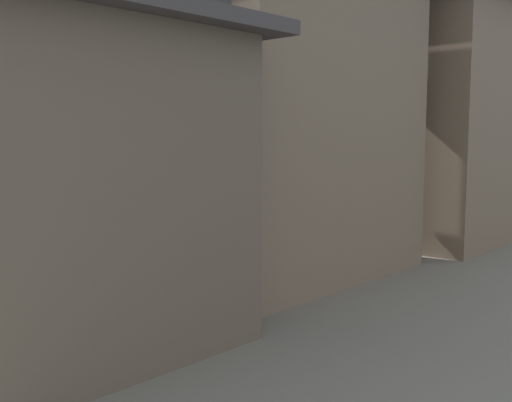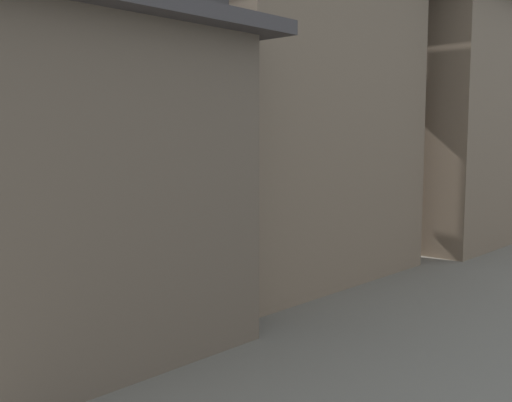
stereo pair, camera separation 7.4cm
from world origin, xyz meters
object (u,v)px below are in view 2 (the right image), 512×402
object	(u,v)px
boat_upstream_distant	(381,195)
house_waterfront_second	(272,106)
boat_midriver_upstream	(231,244)
boat_moored_nearest	(73,268)
boat_midriver_drifting	(373,212)
boat_moored_far	(465,201)
mooring_post_dock_mid	(223,235)
house_waterfront_nearest	(37,166)
house_waterfront_tall	(416,113)
house_waterfront_narrow	(479,148)
mooring_post_dock_near	(15,266)
boat_moored_second	(495,192)

from	to	relation	value
boat_upstream_distant	house_waterfront_second	distance (m)	27.01
boat_midriver_upstream	boat_upstream_distant	distance (m)	21.01
boat_moored_nearest	boat_midriver_drifting	xyz separation A→B (m)	(-0.42, 17.24, 0.04)
boat_moored_far	mooring_post_dock_mid	bearing A→B (deg)	-84.92
house_waterfront_nearest	house_waterfront_tall	size ratio (longest dim) A/B	0.81
boat_moored_nearest	boat_upstream_distant	xyz separation A→B (m)	(-5.63, 26.66, -0.12)
house_waterfront_tall	house_waterfront_narrow	distance (m)	6.47
boat_moored_far	boat_midriver_upstream	distance (m)	20.26
mooring_post_dock_near	mooring_post_dock_mid	xyz separation A→B (m)	(0.00, 6.79, -0.09)
house_waterfront_second	house_waterfront_nearest	bearing A→B (deg)	-86.48
boat_moored_far	mooring_post_dock_near	xyz separation A→B (m)	(2.02, -29.50, 0.96)
boat_upstream_distant	house_waterfront_second	world-z (taller)	house_waterfront_second
boat_moored_far	house_waterfront_second	size ratio (longest dim) A/B	0.55
boat_moored_nearest	boat_moored_far	distance (m)	26.72
house_waterfront_nearest	boat_midriver_drifting	bearing A→B (deg)	106.89
boat_moored_far	boat_moored_nearest	bearing A→B (deg)	-90.63
boat_moored_far	house_waterfront_second	xyz separation A→B (m)	(5.33, -24.13, 4.78)
boat_midriver_drifting	boat_upstream_distant	world-z (taller)	boat_midriver_drifting
house_waterfront_tall	house_waterfront_nearest	bearing A→B (deg)	-89.71
mooring_post_dock_mid	boat_midriver_drifting	bearing A→B (deg)	101.68
boat_moored_second	boat_moored_far	distance (m)	6.04
house_waterfront_narrow	boat_midriver_upstream	bearing A→B (deg)	-119.79
boat_moored_second	house_waterfront_second	xyz separation A→B (m)	(5.81, -30.15, 4.66)
boat_moored_nearest	boat_midriver_drifting	size ratio (longest dim) A/B	0.96
boat_upstream_distant	house_waterfront_second	xyz separation A→B (m)	(11.25, -24.08, 4.81)
boat_upstream_distant	mooring_post_dock_near	distance (m)	30.51
boat_midriver_drifting	mooring_post_dock_near	size ratio (longest dim) A/B	4.86
house_waterfront_narrow	house_waterfront_tall	bearing A→B (deg)	-86.20
house_waterfront_second	boat_upstream_distant	bearing A→B (deg)	115.04
house_waterfront_narrow	mooring_post_dock_near	world-z (taller)	house_waterfront_narrow
boat_upstream_distant	mooring_post_dock_mid	distance (m)	24.02
boat_moored_nearest	mooring_post_dock_mid	xyz separation A→B (m)	(2.31, 4.01, 0.78)
house_waterfront_second	mooring_post_dock_near	bearing A→B (deg)	-121.68
boat_moored_nearest	boat_upstream_distant	size ratio (longest dim) A/B	0.92
mooring_post_dock_near	boat_upstream_distant	bearing A→B (deg)	105.09
boat_upstream_distant	house_waterfront_nearest	bearing A→B (deg)	-69.19
boat_midriver_upstream	boat_moored_nearest	bearing A→B (deg)	-91.24
mooring_post_dock_mid	boat_moored_second	bearing A→B (deg)	94.97
boat_moored_second	house_waterfront_tall	bearing A→B (deg)	-75.15
boat_midriver_drifting	house_waterfront_tall	world-z (taller)	house_waterfront_tall
boat_midriver_upstream	mooring_post_dock_near	xyz separation A→B (m)	(2.17, -9.24, 0.99)
boat_moored_far	boat_midriver_drifting	bearing A→B (deg)	-94.32
boat_moored_nearest	boat_midriver_upstream	size ratio (longest dim) A/B	0.76
boat_midriver_drifting	house_waterfront_nearest	distance (m)	22.46
boat_moored_nearest	house_waterfront_narrow	xyz separation A→B (m)	(5.54, 15.89, 3.40)
boat_midriver_upstream	mooring_post_dock_near	distance (m)	9.54
boat_moored_nearest	house_waterfront_tall	size ratio (longest dim) A/B	0.51
boat_moored_second	boat_midriver_drifting	bearing A→B (deg)	-90.88
house_waterfront_second	mooring_post_dock_mid	xyz separation A→B (m)	(-3.31, 1.42, -3.91)
boat_moored_nearest	mooring_post_dock_near	distance (m)	3.72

